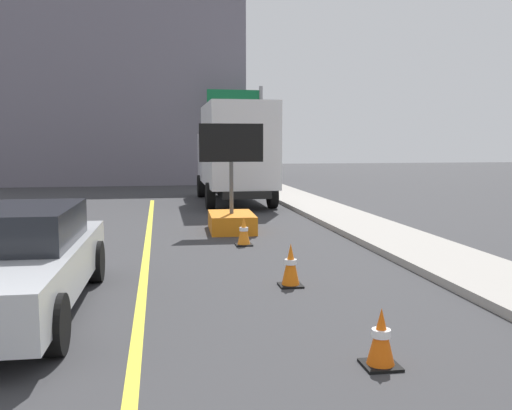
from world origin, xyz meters
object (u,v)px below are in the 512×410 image
Objects in this scene: highway_guide_sign at (246,118)px; traffic_cone_curbside at (244,231)px; pickup_car at (8,261)px; arrow_board_trailer at (232,212)px; box_truck at (235,152)px; traffic_cone_far_lane at (291,265)px; traffic_cone_mid_lane at (381,338)px.

highway_guide_sign is 7.97× the size of traffic_cone_curbside.
traffic_cone_curbside is at bearing 48.66° from pickup_car.
arrow_board_trailer is 14.31m from highway_guide_sign.
arrow_board_trailer is 0.56× the size of pickup_car.
box_truck reaches higher than traffic_cone_far_lane.
arrow_board_trailer is 5.62m from traffic_cone_far_lane.
highway_guide_sign is 8.27× the size of traffic_cone_mid_lane.
pickup_car is 4.86m from traffic_cone_mid_lane.
traffic_cone_curbside is (0.01, -2.03, -0.17)m from arrow_board_trailer.
arrow_board_trailer is at bearing -98.32° from box_truck.
highway_guide_sign reaches higher than arrow_board_trailer.
pickup_car is at bearing -107.24° from highway_guide_sign.
pickup_car reaches higher than traffic_cone_curbside.
box_truck is at bearing 86.48° from traffic_cone_far_lane.
traffic_cone_mid_lane is (4.13, -2.54, -0.40)m from pickup_car.
traffic_cone_far_lane is (-0.16, 3.24, 0.04)m from traffic_cone_mid_lane.
traffic_cone_mid_lane is 0.89× the size of traffic_cone_far_lane.
box_truck is 11.17× the size of traffic_cone_mid_lane.
traffic_cone_mid_lane is at bearing -87.62° from arrow_board_trailer.
arrow_board_trailer reaches higher than traffic_cone_curbside.
box_truck is 1.35× the size of highway_guide_sign.
traffic_cone_mid_lane is at bearing -31.66° from pickup_car.
traffic_cone_far_lane is (0.21, -5.61, -0.15)m from arrow_board_trailer.
highway_guide_sign is at bearing 78.15° from box_truck.
traffic_cone_mid_lane is 0.96× the size of traffic_cone_curbside.
arrow_board_trailer is 8.86m from traffic_cone_mid_lane.
traffic_cone_far_lane is at bearing -87.87° from arrow_board_trailer.
traffic_cone_far_lane is at bearing -96.67° from highway_guide_sign.
highway_guide_sign is at bearing 79.81° from arrow_board_trailer.
traffic_cone_curbside reaches higher than traffic_cone_mid_lane.
highway_guide_sign reaches higher than traffic_cone_far_lane.
traffic_cone_curbside is (-0.20, 3.59, -0.03)m from traffic_cone_far_lane.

